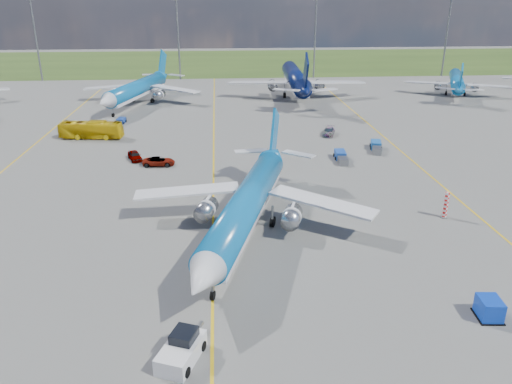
{
  "coord_description": "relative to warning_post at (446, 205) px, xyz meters",
  "views": [
    {
      "loc": [
        0.9,
        -41.48,
        23.4
      ],
      "look_at": [
        4.64,
        7.28,
        4.0
      ],
      "focal_mm": 35.0,
      "sensor_mm": 36.0,
      "label": 1
    }
  ],
  "objects": [
    {
      "name": "ground",
      "position": [
        -26.0,
        -8.0,
        -1.5
      ],
      "size": [
        400.0,
        400.0,
        0.0
      ],
      "primitive_type": "plane",
      "color": "#575754",
      "rests_on": "ground"
    },
    {
      "name": "grass_strip",
      "position": [
        -26.0,
        142.0,
        -1.5
      ],
      "size": [
        400.0,
        80.0,
        0.01
      ],
      "primitive_type": "cube",
      "color": "#2D4719",
      "rests_on": "ground"
    },
    {
      "name": "taxiway_lines",
      "position": [
        -25.83,
        19.7,
        -1.49
      ],
      "size": [
        60.25,
        160.0,
        0.02
      ],
      "color": "gold",
      "rests_on": "ground"
    },
    {
      "name": "floodlight_masts",
      "position": [
        -16.0,
        102.0,
        11.06
      ],
      "size": [
        202.2,
        0.5,
        22.7
      ],
      "color": "slate",
      "rests_on": "ground"
    },
    {
      "name": "warning_post",
      "position": [
        0.0,
        0.0,
        0.0
      ],
      "size": [
        0.5,
        0.5,
        3.0
      ],
      "primitive_type": "cylinder",
      "color": "red",
      "rests_on": "ground"
    },
    {
      "name": "bg_jet_nnw",
      "position": [
        -43.25,
        65.74,
        -1.5
      ],
      "size": [
        38.82,
        45.42,
        10.24
      ],
      "primitive_type": null,
      "rotation": [
        0.0,
        0.0,
        -0.26
      ],
      "color": "#0B61A2",
      "rests_on": "ground"
    },
    {
      "name": "bg_jet_n",
      "position": [
        -5.85,
        74.0,
        -1.5
      ],
      "size": [
        37.55,
        48.02,
        12.14
      ],
      "primitive_type": null,
      "rotation": [
        0.0,
        0.0,
        3.09
      ],
      "color": "#07123F",
      "rests_on": "ground"
    },
    {
      "name": "bg_jet_ne",
      "position": [
        34.86,
        72.86,
        -1.5
      ],
      "size": [
        38.09,
        42.46,
        9.13
      ],
      "primitive_type": null,
      "rotation": [
        0.0,
        0.0,
        2.74
      ],
      "color": "#0B61A2",
      "rests_on": "ground"
    },
    {
      "name": "main_airliner",
      "position": [
        -22.46,
        -2.5,
        -1.5
      ],
      "size": [
        37.72,
        43.69,
        9.74
      ],
      "primitive_type": null,
      "rotation": [
        0.0,
        0.0,
        -0.29
      ],
      "color": "#0B61A2",
      "rests_on": "ground"
    },
    {
      "name": "pushback_tug",
      "position": [
        -28.05,
        -21.42,
        -0.71
      ],
      "size": [
        3.5,
        5.81,
        1.95
      ],
      "rotation": [
        0.0,
        0.0,
        -0.37
      ],
      "color": "silver",
      "rests_on": "ground"
    },
    {
      "name": "uld_container",
      "position": [
        -4.61,
        -18.46,
        -0.68
      ],
      "size": [
        1.81,
        2.18,
        1.63
      ],
      "primitive_type": "cube",
      "rotation": [
        0.0,
        0.0,
        -0.09
      ],
      "color": "#0C36B5",
      "rests_on": "ground"
    },
    {
      "name": "apron_bus",
      "position": [
        -47.23,
        36.94,
        0.02
      ],
      "size": [
        11.14,
        3.9,
        3.04
      ],
      "primitive_type": "imported",
      "rotation": [
        0.0,
        0.0,
        1.44
      ],
      "color": "#DDB70D",
      "rests_on": "ground"
    },
    {
      "name": "service_car_a",
      "position": [
        -37.9,
        23.92,
        -0.81
      ],
      "size": [
        2.94,
        4.35,
        1.37
      ],
      "primitive_type": "imported",
      "rotation": [
        0.0,
        0.0,
        0.36
      ],
      "color": "#999999",
      "rests_on": "ground"
    },
    {
      "name": "service_car_b",
      "position": [
        -34.0,
        20.94,
        -0.85
      ],
      "size": [
        4.7,
        2.24,
        1.3
      ],
      "primitive_type": "imported",
      "rotation": [
        0.0,
        0.0,
        1.55
      ],
      "color": "#999999",
      "rests_on": "ground"
    },
    {
      "name": "service_car_c",
      "position": [
        -5.5,
        35.95,
        -0.84
      ],
      "size": [
        3.15,
        4.86,
        1.31
      ],
      "primitive_type": "imported",
      "rotation": [
        0.0,
        0.0,
        -0.32
      ],
      "color": "#999999",
      "rests_on": "ground"
    },
    {
      "name": "baggage_tug_w",
      "position": [
        -6.74,
        21.35,
        -0.94
      ],
      "size": [
        1.84,
        5.4,
        1.19
      ],
      "rotation": [
        0.0,
        0.0,
        -0.08
      ],
      "color": "#1A449D",
      "rests_on": "ground"
    },
    {
      "name": "baggage_tug_c",
      "position": [
        -44.13,
        46.94,
        -1.03
      ],
      "size": [
        1.72,
        4.62,
        1.01
      ],
      "rotation": [
        0.0,
        0.0,
        -0.12
      ],
      "color": "navy",
      "rests_on": "ground"
    },
    {
      "name": "baggage_tug_e",
      "position": [
        0.17,
        26.16,
        -0.93
      ],
      "size": [
        2.69,
        5.63,
        1.22
      ],
      "rotation": [
        0.0,
        0.0,
        -0.24
      ],
      "color": "#1B59A7",
      "rests_on": "ground"
    }
  ]
}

